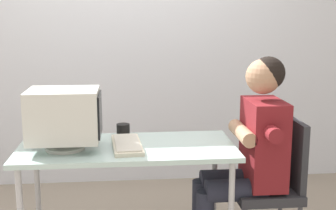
# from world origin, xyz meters

# --- Properties ---
(wall_back) EXTENTS (8.00, 0.10, 3.00)m
(wall_back) POSITION_xyz_m (0.30, 1.40, 1.50)
(wall_back) COLOR silver
(wall_back) RESTS_ON ground_plane
(desk) EXTENTS (1.32, 0.62, 0.73)m
(desk) POSITION_xyz_m (0.00, 0.00, 0.67)
(desk) COLOR #B7B7BC
(desk) RESTS_ON ground_plane
(crt_monitor) EXTENTS (0.42, 0.33, 0.36)m
(crt_monitor) POSITION_xyz_m (-0.36, -0.04, 0.94)
(crt_monitor) COLOR silver
(crt_monitor) RESTS_ON desk
(keyboard) EXTENTS (0.20, 0.44, 0.03)m
(keyboard) POSITION_xyz_m (-0.00, -0.02, 0.75)
(keyboard) COLOR beige
(keyboard) RESTS_ON desk
(office_chair) EXTENTS (0.40, 0.40, 0.88)m
(office_chair) POSITION_xyz_m (0.94, -0.02, 0.48)
(office_chair) COLOR #4C4C51
(office_chair) RESTS_ON ground_plane
(person_seated) EXTENTS (0.67, 0.57, 1.28)m
(person_seated) POSITION_xyz_m (0.76, -0.02, 0.70)
(person_seated) COLOR maroon
(person_seated) RESTS_ON ground_plane
(desk_mug) EXTENTS (0.09, 0.10, 0.08)m
(desk_mug) POSITION_xyz_m (-0.02, 0.23, 0.77)
(desk_mug) COLOR black
(desk_mug) RESTS_ON desk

